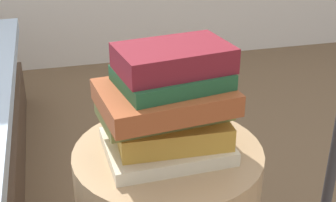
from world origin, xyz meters
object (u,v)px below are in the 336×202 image
(book_cream, at_px, (166,146))
(book_ochre, at_px, (172,130))
(book_rust, at_px, (165,97))
(book_forest, at_px, (171,77))
(book_maroon, at_px, (174,59))
(book_olive, at_px, (164,109))

(book_cream, relative_size, book_ochre, 1.12)
(book_rust, distance_m, book_forest, 0.05)
(book_forest, bearing_deg, book_ochre, -104.11)
(book_rust, distance_m, book_maroon, 0.09)
(book_ochre, height_order, book_maroon, book_maroon)
(book_ochre, bearing_deg, book_olive, 121.63)
(book_ochre, distance_m, book_olive, 0.05)
(book_ochre, relative_size, book_olive, 0.86)
(book_ochre, height_order, book_olive, book_olive)
(book_ochre, height_order, book_rust, book_rust)
(book_cream, xyz_separation_m, book_ochre, (0.01, -0.00, 0.04))
(book_olive, bearing_deg, book_ochre, -66.95)
(book_olive, relative_size, book_maroon, 1.20)
(book_maroon, bearing_deg, book_olive, 129.37)
(book_cream, relative_size, book_forest, 1.21)
(book_cream, bearing_deg, book_rust, -139.76)
(book_rust, relative_size, book_maroon, 1.18)
(book_olive, distance_m, book_maroon, 0.13)
(book_olive, xyz_separation_m, book_forest, (0.01, -0.01, 0.08))
(book_forest, bearing_deg, book_maroon, -64.60)
(book_rust, bearing_deg, book_maroon, 10.69)
(book_ochre, bearing_deg, book_rust, -175.78)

